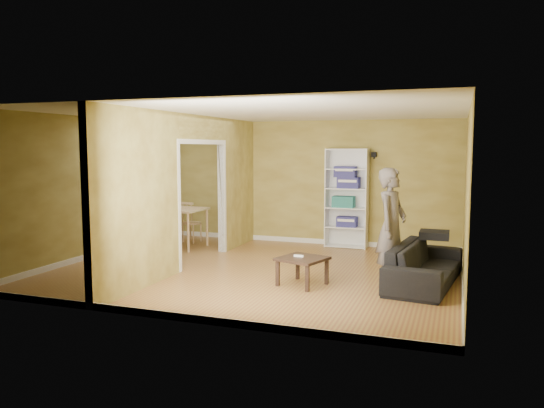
% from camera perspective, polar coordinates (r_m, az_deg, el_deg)
% --- Properties ---
extents(room_shell, '(6.50, 6.50, 6.50)m').
position_cam_1_polar(room_shell, '(8.72, -1.68, 1.22)').
color(room_shell, olive).
rests_on(room_shell, ground).
extents(partition, '(0.22, 5.50, 2.60)m').
position_cam_1_polar(partition, '(9.22, -8.65, 1.42)').
color(partition, tan).
rests_on(partition, ground).
extents(wall_speaker, '(0.10, 0.10, 0.10)m').
position_cam_1_polar(wall_speaker, '(10.92, 10.91, 5.25)').
color(wall_speaker, black).
rests_on(wall_speaker, room_shell).
extents(sofa, '(2.19, 1.16, 0.80)m').
position_cam_1_polar(sofa, '(8.25, 16.12, -5.63)').
color(sofa, black).
rests_on(sofa, ground).
extents(person, '(0.87, 0.75, 2.05)m').
position_cam_1_polar(person, '(8.10, 12.75, -1.27)').
color(person, slate).
rests_on(person, ground).
extents(bookshelf, '(0.85, 0.37, 2.02)m').
position_cam_1_polar(bookshelf, '(10.97, 8.10, 0.64)').
color(bookshelf, white).
rests_on(bookshelf, ground).
extents(paper_box_navy_a, '(0.40, 0.26, 0.21)m').
position_cam_1_polar(paper_box_navy_a, '(10.97, 8.08, -1.88)').
color(paper_box_navy_a, '#161852').
rests_on(paper_box_navy_a, bookshelf).
extents(paper_box_teal, '(0.44, 0.29, 0.23)m').
position_cam_1_polar(paper_box_teal, '(10.94, 7.70, 0.24)').
color(paper_box_teal, teal).
rests_on(paper_box_teal, bookshelf).
extents(paper_box_navy_b, '(0.44, 0.28, 0.22)m').
position_cam_1_polar(paper_box_navy_b, '(10.89, 8.25, 2.29)').
color(paper_box_navy_b, navy).
rests_on(paper_box_navy_b, bookshelf).
extents(paper_box_navy_c, '(0.43, 0.28, 0.22)m').
position_cam_1_polar(paper_box_navy_c, '(10.89, 7.90, 3.44)').
color(paper_box_navy_c, '#1A2A4D').
rests_on(paper_box_navy_c, bookshelf).
extents(coffee_table, '(0.63, 0.63, 0.42)m').
position_cam_1_polar(coffee_table, '(7.91, 3.28, -6.21)').
color(coffee_table, '#352019').
rests_on(coffee_table, ground).
extents(game_controller, '(0.14, 0.04, 0.03)m').
position_cam_1_polar(game_controller, '(7.94, 2.90, -5.59)').
color(game_controller, white).
rests_on(game_controller, coffee_table).
extents(dining_table, '(1.30, 0.86, 0.81)m').
position_cam_1_polar(dining_table, '(11.04, -10.67, -0.83)').
color(dining_table, '#C8BC88').
rests_on(dining_table, ground).
extents(chair_left, '(0.53, 0.53, 0.89)m').
position_cam_1_polar(chair_left, '(11.48, -13.84, -2.07)').
color(chair_left, tan).
rests_on(chair_left, ground).
extents(chair_near, '(0.57, 0.57, 1.05)m').
position_cam_1_polar(chair_near, '(10.48, -12.09, -2.35)').
color(chair_near, tan).
rests_on(chair_near, ground).
extents(chair_far, '(0.46, 0.46, 0.88)m').
position_cam_1_polar(chair_far, '(11.60, -8.63, -1.90)').
color(chair_far, tan).
rests_on(chair_far, ground).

